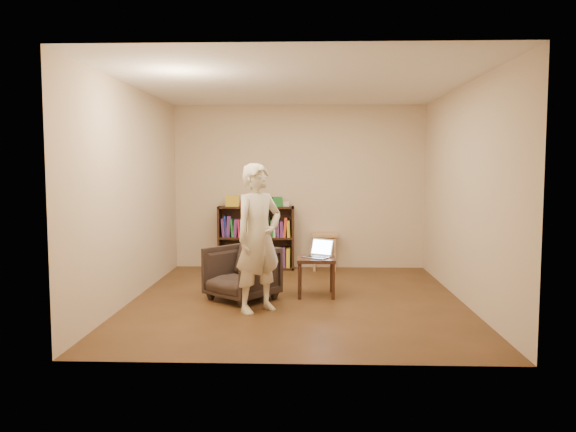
{
  "coord_description": "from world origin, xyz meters",
  "views": [
    {
      "loc": [
        0.13,
        -6.75,
        1.62
      ],
      "look_at": [
        -0.12,
        0.35,
        1.0
      ],
      "focal_mm": 35.0,
      "sensor_mm": 36.0,
      "label": 1
    }
  ],
  "objects_px": {
    "bookshelf": "(256,241)",
    "laptop": "(319,253)",
    "side_table": "(316,264)",
    "person": "(258,238)",
    "stool": "(324,240)",
    "armchair": "(242,273)"
  },
  "relations": [
    {
      "from": "bookshelf",
      "to": "stool",
      "type": "bearing_deg",
      "value": -3.38
    },
    {
      "from": "bookshelf",
      "to": "stool",
      "type": "distance_m",
      "value": 1.09
    },
    {
      "from": "bookshelf",
      "to": "laptop",
      "type": "relative_size",
      "value": 2.91
    },
    {
      "from": "bookshelf",
      "to": "armchair",
      "type": "xyz_separation_m",
      "value": [
        0.01,
        -2.11,
        -0.11
      ]
    },
    {
      "from": "stool",
      "to": "side_table",
      "type": "bearing_deg",
      "value": -95.02
    },
    {
      "from": "stool",
      "to": "person",
      "type": "relative_size",
      "value": 0.35
    },
    {
      "from": "bookshelf",
      "to": "side_table",
      "type": "relative_size",
      "value": 2.47
    },
    {
      "from": "side_table",
      "to": "person",
      "type": "height_order",
      "value": "person"
    },
    {
      "from": "bookshelf",
      "to": "armchair",
      "type": "height_order",
      "value": "bookshelf"
    },
    {
      "from": "person",
      "to": "side_table",
      "type": "bearing_deg",
      "value": 7.82
    },
    {
      "from": "side_table",
      "to": "stool",
      "type": "bearing_deg",
      "value": 84.98
    },
    {
      "from": "side_table",
      "to": "person",
      "type": "bearing_deg",
      "value": -129.69
    },
    {
      "from": "bookshelf",
      "to": "laptop",
      "type": "distance_m",
      "value": 2.08
    },
    {
      "from": "armchair",
      "to": "laptop",
      "type": "relative_size",
      "value": 1.76
    },
    {
      "from": "armchair",
      "to": "laptop",
      "type": "xyz_separation_m",
      "value": [
        0.94,
        0.27,
        0.21
      ]
    },
    {
      "from": "laptop",
      "to": "armchair",
      "type": "bearing_deg",
      "value": -131.8
    },
    {
      "from": "bookshelf",
      "to": "person",
      "type": "relative_size",
      "value": 0.72
    },
    {
      "from": "laptop",
      "to": "person",
      "type": "xyz_separation_m",
      "value": [
        -0.69,
        -0.82,
        0.29
      ]
    },
    {
      "from": "person",
      "to": "armchair",
      "type": "bearing_deg",
      "value": 72.45
    },
    {
      "from": "bookshelf",
      "to": "person",
      "type": "height_order",
      "value": "person"
    },
    {
      "from": "bookshelf",
      "to": "person",
      "type": "xyz_separation_m",
      "value": [
        0.27,
        -2.66,
        0.39
      ]
    },
    {
      "from": "laptop",
      "to": "person",
      "type": "distance_m",
      "value": 1.11
    }
  ]
}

